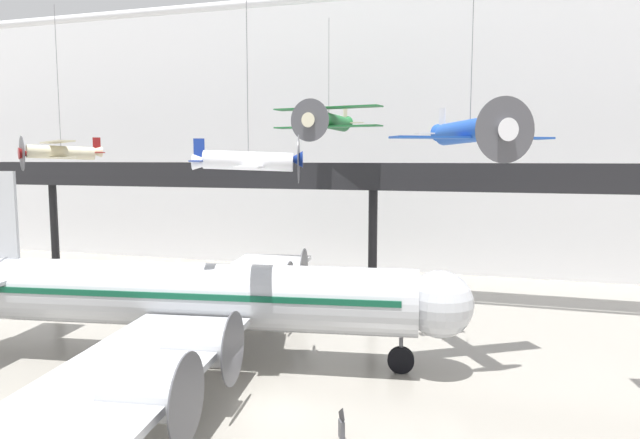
{
  "coord_description": "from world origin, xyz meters",
  "views": [
    {
      "loc": [
        8.85,
        -21.31,
        10.49
      ],
      "look_at": [
        -0.49,
        9.43,
        7.02
      ],
      "focal_mm": 32.0,
      "sensor_mm": 36.0,
      "label": 1
    }
  ],
  "objects_px": {
    "suspended_plane_cream_biplane": "(60,152)",
    "info_sign_pedestal": "(342,427)",
    "airliner_silver_main": "(192,296)",
    "suspended_plane_white_twin": "(249,161)",
    "suspended_plane_blue_trainer": "(470,132)",
    "suspended_plane_green_biplane": "(329,120)"
  },
  "relations": [
    {
      "from": "airliner_silver_main",
      "to": "info_sign_pedestal",
      "type": "xyz_separation_m",
      "value": [
        9.42,
        -5.65,
        -3.0
      ]
    },
    {
      "from": "suspended_plane_blue_trainer",
      "to": "suspended_plane_cream_biplane",
      "type": "bearing_deg",
      "value": -127.81
    },
    {
      "from": "info_sign_pedestal",
      "to": "airliner_silver_main",
      "type": "bearing_deg",
      "value": 119.53
    },
    {
      "from": "suspended_plane_white_twin",
      "to": "suspended_plane_blue_trainer",
      "type": "relative_size",
      "value": 1.09
    },
    {
      "from": "suspended_plane_cream_biplane",
      "to": "info_sign_pedestal",
      "type": "distance_m",
      "value": 27.9
    },
    {
      "from": "suspended_plane_cream_biplane",
      "to": "airliner_silver_main",
      "type": "bearing_deg",
      "value": 102.03
    },
    {
      "from": "airliner_silver_main",
      "to": "suspended_plane_white_twin",
      "type": "distance_m",
      "value": 7.6
    },
    {
      "from": "airliner_silver_main",
      "to": "suspended_plane_cream_biplane",
      "type": "distance_m",
      "value": 16.67
    },
    {
      "from": "suspended_plane_blue_trainer",
      "to": "info_sign_pedestal",
      "type": "distance_m",
      "value": 15.13
    },
    {
      "from": "suspended_plane_white_twin",
      "to": "airliner_silver_main",
      "type": "bearing_deg",
      "value": 164.57
    },
    {
      "from": "suspended_plane_cream_biplane",
      "to": "info_sign_pedestal",
      "type": "relative_size",
      "value": 8.76
    },
    {
      "from": "suspended_plane_white_twin",
      "to": "suspended_plane_cream_biplane",
      "type": "bearing_deg",
      "value": 141.84
    },
    {
      "from": "airliner_silver_main",
      "to": "suspended_plane_white_twin",
      "type": "bearing_deg",
      "value": -6.67
    },
    {
      "from": "info_sign_pedestal",
      "to": "suspended_plane_white_twin",
      "type": "bearing_deg",
      "value": 107.65
    },
    {
      "from": "suspended_plane_cream_biplane",
      "to": "suspended_plane_white_twin",
      "type": "height_order",
      "value": "suspended_plane_cream_biplane"
    },
    {
      "from": "airliner_silver_main",
      "to": "info_sign_pedestal",
      "type": "distance_m",
      "value": 11.38
    },
    {
      "from": "airliner_silver_main",
      "to": "suspended_plane_green_biplane",
      "type": "bearing_deg",
      "value": 71.68
    },
    {
      "from": "suspended_plane_green_biplane",
      "to": "suspended_plane_blue_trainer",
      "type": "height_order",
      "value": "suspended_plane_green_biplane"
    },
    {
      "from": "suspended_plane_green_biplane",
      "to": "info_sign_pedestal",
      "type": "bearing_deg",
      "value": 26.77
    },
    {
      "from": "suspended_plane_white_twin",
      "to": "suspended_plane_blue_trainer",
      "type": "height_order",
      "value": "suspended_plane_blue_trainer"
    },
    {
      "from": "suspended_plane_white_twin",
      "to": "suspended_plane_green_biplane",
      "type": "bearing_deg",
      "value": 74.58
    },
    {
      "from": "airliner_silver_main",
      "to": "suspended_plane_blue_trainer",
      "type": "bearing_deg",
      "value": 6.46
    }
  ]
}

